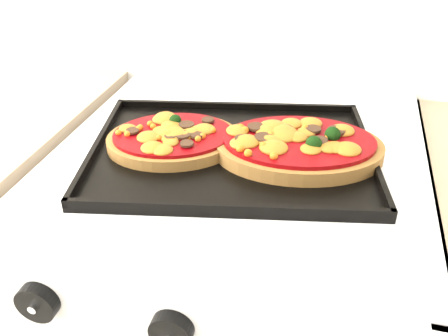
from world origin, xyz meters
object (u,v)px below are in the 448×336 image
(pizza_right, at_px, (299,145))
(stove, at_px, (237,335))
(baking_tray, at_px, (232,151))
(pizza_left, at_px, (173,137))

(pizza_right, bearing_deg, stove, 171.22)
(stove, bearing_deg, baking_tray, -105.29)
(baking_tray, bearing_deg, stove, 63.64)
(baking_tray, xyz_separation_m, pizza_right, (0.10, 0.01, 0.02))
(stove, distance_m, pizza_left, 0.49)
(stove, xyz_separation_m, baking_tray, (-0.01, -0.03, 0.47))
(stove, distance_m, baking_tray, 0.47)
(pizza_left, xyz_separation_m, pizza_right, (0.20, 0.02, 0.00))
(stove, height_order, pizza_right, pizza_right)
(stove, height_order, baking_tray, baking_tray)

